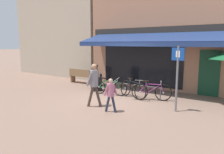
{
  "coord_description": "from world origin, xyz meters",
  "views": [
    {
      "loc": [
        5.34,
        -7.42,
        2.4
      ],
      "look_at": [
        0.31,
        -0.29,
        1.05
      ],
      "focal_mm": 35.0,
      "sensor_mm": 36.0,
      "label": 1
    }
  ],
  "objects": [
    {
      "name": "neighbour_building",
      "position": [
        -7.64,
        5.13,
        3.21
      ],
      "size": [
        7.82,
        4.0,
        6.42
      ],
      "color": "tan",
      "rests_on": "ground_plane"
    },
    {
      "name": "shop_front",
      "position": [
        0.73,
        4.61,
        2.84
      ],
      "size": [
        8.54,
        4.67,
        5.69
      ],
      "color": "#9E7056",
      "rests_on": "ground_plane"
    },
    {
      "name": "bicycle_black",
      "position": [
        0.61,
        0.87,
        0.38
      ],
      "size": [
        1.65,
        0.68,
        0.88
      ],
      "rotation": [
        -0.13,
        0.0,
        -0.33
      ],
      "color": "black",
      "rests_on": "ground_plane"
    },
    {
      "name": "bicycle_purple",
      "position": [
        1.5,
        0.92,
        0.38
      ],
      "size": [
        1.57,
        0.79,
        0.85
      ],
      "rotation": [
        -0.03,
        0.0,
        0.42
      ],
      "color": "black",
      "rests_on": "ground_plane"
    },
    {
      "name": "park_bench",
      "position": [
        -3.68,
        2.12,
        0.46
      ],
      "size": [
        1.61,
        0.48,
        0.87
      ],
      "rotation": [
        0.0,
        0.0,
        0.02
      ],
      "color": "brown",
      "rests_on": "ground_plane"
    },
    {
      "name": "bicycle_green",
      "position": [
        -0.53,
        0.68,
        0.37
      ],
      "size": [
        1.77,
        0.52,
        0.84
      ],
      "rotation": [
        0.13,
        0.0,
        0.17
      ],
      "color": "black",
      "rests_on": "ground_plane"
    },
    {
      "name": "bike_rack_rail",
      "position": [
        0.51,
        1.05,
        0.46
      ],
      "size": [
        2.78,
        0.04,
        0.57
      ],
      "color": "#47494F",
      "rests_on": "ground_plane"
    },
    {
      "name": "pedestrian_adult",
      "position": [
        0.12,
        -1.18,
        1.02
      ],
      "size": [
        0.54,
        0.57,
        1.65
      ],
      "rotation": [
        0.0,
        0.0,
        0.15
      ],
      "color": "#47382D",
      "rests_on": "ground_plane"
    },
    {
      "name": "parking_sign",
      "position": [
        2.88,
        0.01,
        1.42
      ],
      "size": [
        0.44,
        0.07,
        2.32
      ],
      "color": "slate",
      "rests_on": "ground_plane"
    },
    {
      "name": "ground_plane",
      "position": [
        0.0,
        0.0,
        0.0
      ],
      "size": [
        160.0,
        160.0,
        0.0
      ],
      "primitive_type": "plane",
      "color": "#846656"
    },
    {
      "name": "pedestrian_child",
      "position": [
        1.02,
        -1.37,
        0.73
      ],
      "size": [
        0.44,
        0.38,
        1.21
      ],
      "rotation": [
        0.0,
        0.0,
        -0.15
      ],
      "color": "#282D47",
      "rests_on": "ground_plane"
    },
    {
      "name": "litter_bin",
      "position": [
        -1.62,
        1.08,
        0.5
      ],
      "size": [
        0.58,
        0.58,
        0.99
      ],
      "color": "black",
      "rests_on": "ground_plane"
    }
  ]
}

